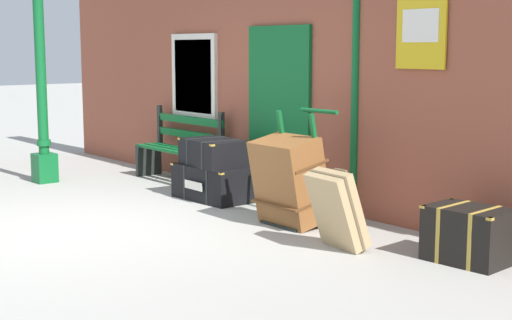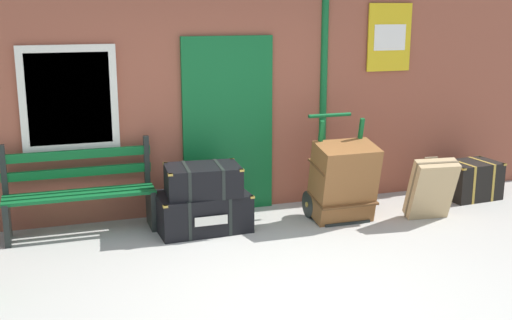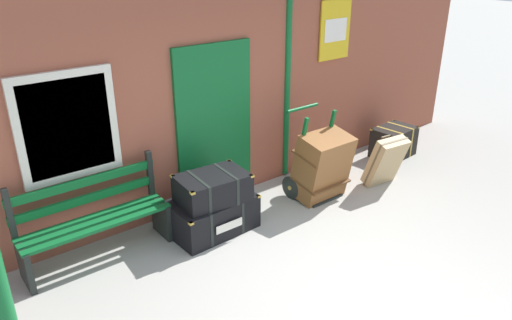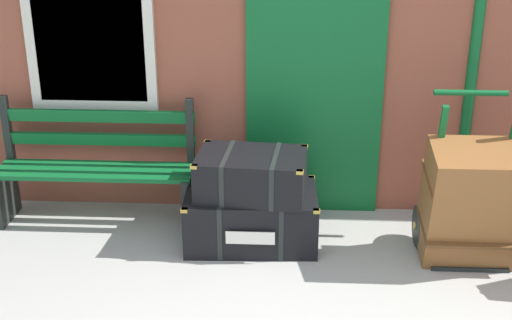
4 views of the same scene
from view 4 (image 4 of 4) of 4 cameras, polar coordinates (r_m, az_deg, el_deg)
The scene contains 6 objects.
brick_facade at distance 5.63m, azimuth 3.72°, elevation 11.57°, with size 10.40×0.35×3.20m.
platform_bench at distance 5.76m, azimuth -13.05°, elevation -0.71°, with size 1.60×0.43×1.01m.
steamer_trunk_base at distance 5.35m, azimuth -0.40°, elevation -4.69°, with size 1.03×0.70×0.43m.
steamer_trunk_middle at distance 5.16m, azimuth -0.38°, elevation -1.21°, with size 0.85×0.61×0.33m.
porters_trolley at distance 5.43m, azimuth 16.84°, elevation -4.59°, with size 0.71×0.59×1.20m.
large_brown_trunk at distance 5.19m, azimuth 17.50°, elevation -3.46°, with size 0.70×0.60×0.95m.
Camera 4 is at (-0.07, -2.94, 2.63)m, focal length 48.35 mm.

